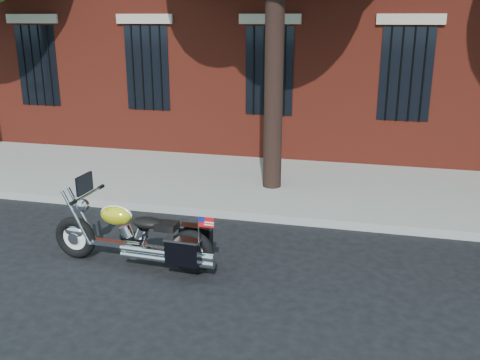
# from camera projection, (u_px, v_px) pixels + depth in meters

# --- Properties ---
(ground) EXTENTS (120.00, 120.00, 0.00)m
(ground) POSITION_uv_depth(u_px,v_px,m) (205.00, 249.00, 8.17)
(ground) COLOR black
(ground) RESTS_ON ground
(curb) EXTENTS (40.00, 0.16, 0.15)m
(curb) POSITION_uv_depth(u_px,v_px,m) (228.00, 213.00, 9.43)
(curb) COLOR gray
(curb) RESTS_ON ground
(sidewalk) EXTENTS (40.00, 3.60, 0.15)m
(sidewalk) POSITION_uv_depth(u_px,v_px,m) (251.00, 183.00, 11.17)
(sidewalk) COLOR gray
(sidewalk) RESTS_ON ground
(motorcycle) EXTENTS (2.55, 0.77, 1.29)m
(motorcycle) POSITION_uv_depth(u_px,v_px,m) (139.00, 238.00, 7.46)
(motorcycle) COLOR black
(motorcycle) RESTS_ON ground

